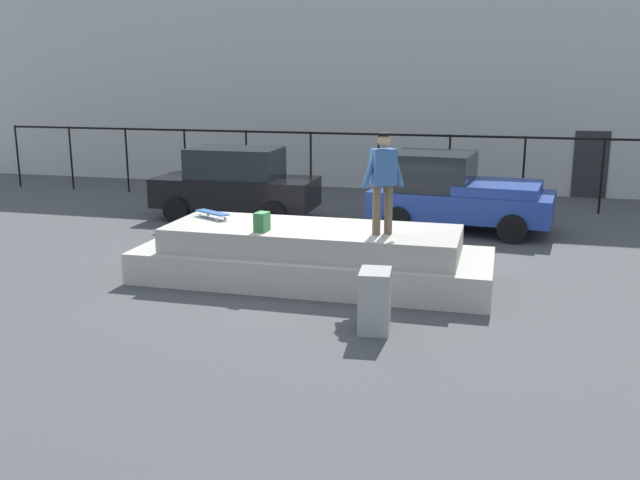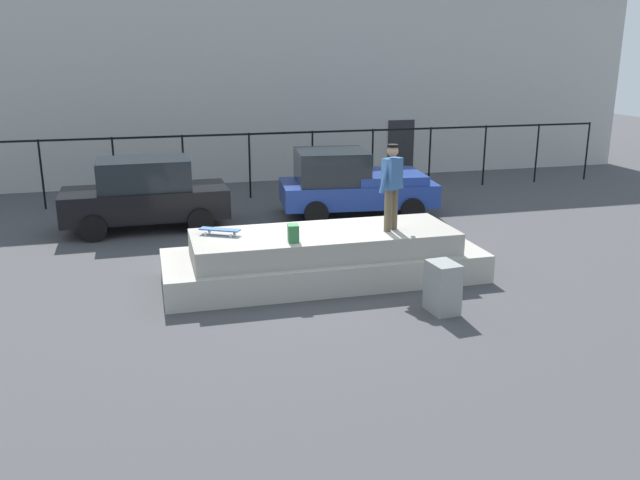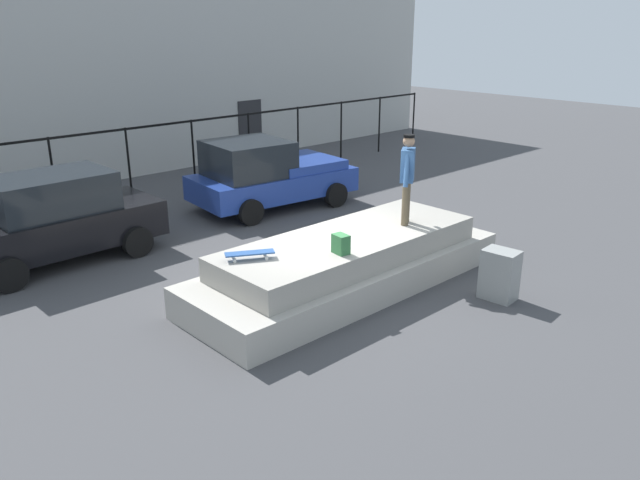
# 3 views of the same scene
# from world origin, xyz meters

# --- Properties ---
(ground_plane) EXTENTS (60.00, 60.00, 0.00)m
(ground_plane) POSITION_xyz_m (0.00, 0.00, 0.00)
(ground_plane) COLOR #424244
(concrete_ledge) EXTENTS (6.35, 2.23, 0.99)m
(concrete_ledge) POSITION_xyz_m (0.23, -0.41, 0.45)
(concrete_ledge) COLOR #ADA89E
(concrete_ledge) RESTS_ON ground_plane
(skateboarder) EXTENTS (0.69, 0.52, 1.71)m
(skateboarder) POSITION_xyz_m (1.53, -0.65, 1.97)
(skateboarder) COLOR brown
(skateboarder) RESTS_ON concrete_ledge
(skateboard) EXTENTS (0.80, 0.57, 0.12)m
(skateboard) POSITION_xyz_m (-1.80, -0.13, 1.09)
(skateboard) COLOR #264C8C
(skateboard) RESTS_ON concrete_ledge
(backpack) EXTENTS (0.23, 0.30, 0.33)m
(backpack) POSITION_xyz_m (-0.52, -0.96, 1.16)
(backpack) COLOR #33723F
(backpack) RESTS_ON concrete_ledge
(car_black_sedan_near) EXTENTS (4.15, 2.05, 1.82)m
(car_black_sedan_near) POSITION_xyz_m (-3.17, 4.53, 0.91)
(car_black_sedan_near) COLOR black
(car_black_sedan_near) RESTS_ON ground_plane
(car_blue_pickup_mid) EXTENTS (4.39, 2.57, 1.82)m
(car_blue_pickup_mid) POSITION_xyz_m (2.39, 4.63, 0.90)
(car_blue_pickup_mid) COLOR navy
(car_blue_pickup_mid) RESTS_ON ground_plane
(utility_box) EXTENTS (0.50, 0.64, 0.90)m
(utility_box) POSITION_xyz_m (1.77, -2.62, 0.45)
(utility_box) COLOR gray
(utility_box) RESTS_ON ground_plane
(fence_row) EXTENTS (24.06, 0.06, 2.02)m
(fence_row) POSITION_xyz_m (-0.00, 7.55, 1.38)
(fence_row) COLOR black
(fence_row) RESTS_ON ground_plane
(warehouse_building) EXTENTS (30.56, 7.30, 6.94)m
(warehouse_building) POSITION_xyz_m (0.00, 13.62, 3.48)
(warehouse_building) COLOR #B2B2AD
(warehouse_building) RESTS_ON ground_plane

